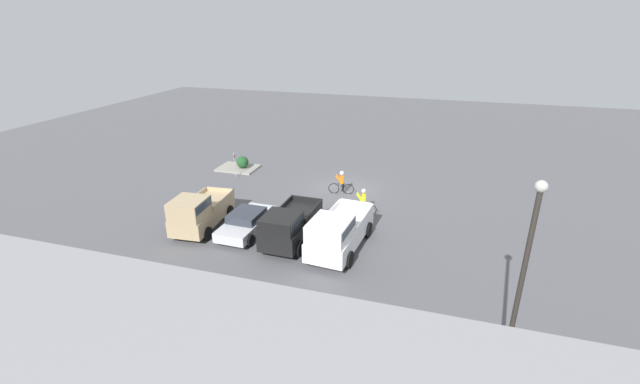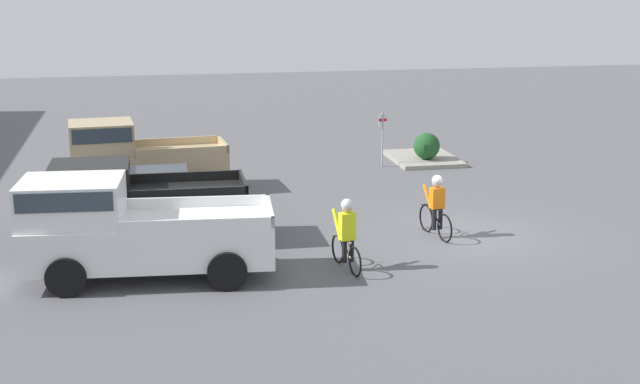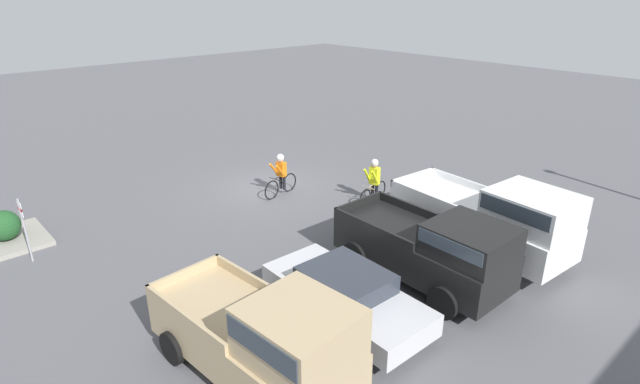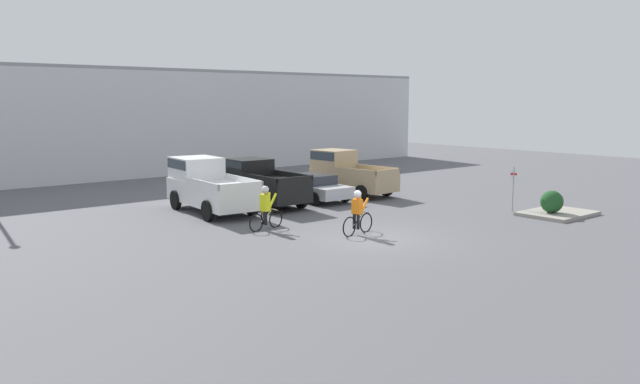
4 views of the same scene
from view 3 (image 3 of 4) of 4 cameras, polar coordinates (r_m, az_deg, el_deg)
name	(u,v)px [view 3 (image 3 of 4)]	position (r m, az deg, el deg)	size (l,w,h in m)	color
ground_plane	(270,188)	(20.37, -5.72, 0.41)	(80.00, 80.00, 0.00)	#56565B
pickup_truck_0	(494,217)	(15.78, 19.23, -2.73)	(2.64, 5.74, 2.36)	white
pickup_truck_1	(433,248)	(13.75, 12.75, -6.24)	(2.26, 4.94, 2.15)	black
sedan_0	(345,294)	(12.37, 2.92, -11.57)	(2.12, 4.48, 1.31)	silver
pickup_truck_2	(265,338)	(10.30, -6.25, -16.21)	(2.42, 4.95, 2.32)	tan
cyclist_0	(281,174)	(19.42, -4.51, 2.08)	(1.78, 0.52, 1.70)	black
cyclist_1	(374,180)	(18.78, 6.17, 1.39)	(1.76, 0.52, 1.74)	black
fire_lane_sign	(24,224)	(16.80, -30.77, -3.17)	(0.06, 0.30, 2.03)	#9E9EA3
shrub	(4,226)	(18.60, -32.43, -3.26)	(0.97, 0.97, 0.97)	#1E4C23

